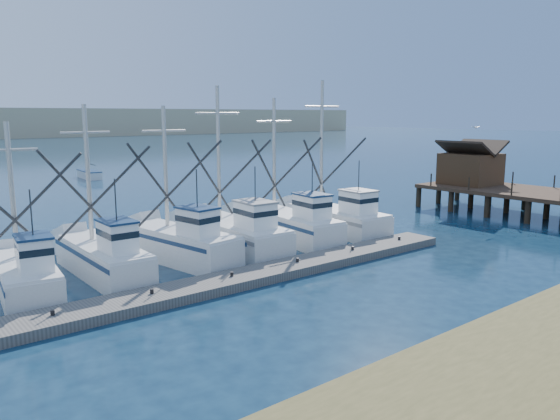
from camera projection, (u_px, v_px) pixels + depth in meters
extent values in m
plane|color=#0C2035|center=(438.00, 295.00, 23.94)|extent=(500.00, 500.00, 0.00)
cube|color=#615D57|center=(194.00, 289.00, 24.04)|extent=(32.28, 2.42, 0.43)
cylinder|color=black|center=(552.00, 208.00, 40.97)|extent=(0.44, 0.44, 1.70)
cube|color=black|center=(553.00, 195.00, 40.80)|extent=(7.00, 20.00, 0.30)
cube|color=#4C331E|center=(470.00, 169.00, 45.90)|extent=(4.00, 4.00, 2.60)
cube|color=silver|center=(26.00, 279.00, 24.06)|extent=(3.09, 7.00, 1.33)
cube|color=white|center=(35.00, 255.00, 22.49)|extent=(1.49, 1.81, 1.50)
cylinder|color=#B7B2A8|center=(12.00, 192.00, 24.29)|extent=(0.22, 0.22, 6.18)
cube|color=silver|center=(103.00, 261.00, 26.68)|extent=(2.32, 7.74, 1.48)
cube|color=white|center=(118.00, 238.00, 24.91)|extent=(1.30, 1.90, 1.50)
cylinder|color=#B7B2A8|center=(88.00, 174.00, 26.97)|extent=(0.22, 0.22, 6.83)
cube|color=silver|center=(180.00, 246.00, 29.28)|extent=(3.50, 7.95, 1.64)
cube|color=white|center=(198.00, 223.00, 27.50)|extent=(1.62, 2.06, 1.50)
cylinder|color=#B7B2A8|center=(165.00, 168.00, 29.56)|extent=(0.22, 0.22, 6.64)
cube|color=silver|center=(233.00, 236.00, 31.92)|extent=(3.06, 8.58, 1.54)
cube|color=white|center=(255.00, 216.00, 30.00)|extent=(1.65, 2.13, 1.50)
cylinder|color=#B7B2A8|center=(218.00, 154.00, 32.21)|extent=(0.22, 0.22, 7.93)
cube|color=silver|center=(288.00, 227.00, 34.56)|extent=(3.31, 8.71, 1.56)
cube|color=white|center=(312.00, 208.00, 32.63)|extent=(1.64, 2.21, 1.50)
cylinder|color=#B7B2A8|center=(274.00, 156.00, 34.91)|extent=(0.22, 0.22, 7.28)
cube|color=silver|center=(335.00, 221.00, 36.88)|extent=(3.32, 8.31, 1.45)
cube|color=white|center=(358.00, 203.00, 35.03)|extent=(1.74, 2.09, 1.50)
cylinder|color=#B7B2A8|center=(322.00, 145.00, 37.07)|extent=(0.22, 0.22, 8.62)
cube|color=silver|center=(89.00, 175.00, 67.50)|extent=(2.06, 5.37, 0.90)
cylinder|color=#B7B2A8|center=(86.00, 142.00, 67.03)|extent=(0.12, 0.12, 7.20)
sphere|color=white|center=(476.00, 127.00, 42.23)|extent=(0.18, 0.18, 0.18)
cube|color=white|center=(474.00, 127.00, 42.06)|extent=(0.45, 0.11, 0.12)
cube|color=white|center=(478.00, 127.00, 42.40)|extent=(0.45, 0.11, 0.12)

